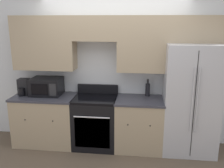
# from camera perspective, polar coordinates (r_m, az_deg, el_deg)

# --- Properties ---
(ground_plane) EXTENTS (12.00, 12.00, 0.00)m
(ground_plane) POSITION_cam_1_polar(r_m,az_deg,el_deg) (4.30, -0.51, -15.86)
(ground_plane) COLOR brown
(wall_back) EXTENTS (8.00, 0.39, 2.60)m
(wall_back) POSITION_cam_1_polar(r_m,az_deg,el_deg) (4.33, 0.64, 5.78)
(wall_back) COLOR silver
(wall_back) RESTS_ON ground_plane
(lower_cabinets_left) EXTENTS (1.08, 0.64, 0.88)m
(lower_cabinets_left) POSITION_cam_1_polar(r_m,az_deg,el_deg) (4.66, -14.82, -7.82)
(lower_cabinets_left) COLOR tan
(lower_cabinets_left) RESTS_ON ground_plane
(lower_cabinets_right) EXTENTS (0.81, 0.64, 0.88)m
(lower_cabinets_right) POSITION_cam_1_polar(r_m,az_deg,el_deg) (4.35, 6.19, -9.03)
(lower_cabinets_right) COLOR tan
(lower_cabinets_right) RESTS_ON ground_plane
(oven_range) EXTENTS (0.73, 0.65, 1.04)m
(oven_range) POSITION_cam_1_polar(r_m,az_deg,el_deg) (4.41, -3.81, -8.54)
(oven_range) COLOR black
(oven_range) RESTS_ON ground_plane
(refrigerator) EXTENTS (0.86, 0.79, 1.82)m
(refrigerator) POSITION_cam_1_polar(r_m,az_deg,el_deg) (4.33, 17.33, -3.17)
(refrigerator) COLOR #B7B7BC
(refrigerator) RESTS_ON ground_plane
(microwave) EXTENTS (0.53, 0.41, 0.30)m
(microwave) POSITION_cam_1_polar(r_m,az_deg,el_deg) (4.53, -14.73, -0.54)
(microwave) COLOR black
(microwave) RESTS_ON lower_cabinets_left
(bottle) EXTENTS (0.08, 0.08, 0.29)m
(bottle) POSITION_cam_1_polar(r_m,az_deg,el_deg) (4.37, 8.14, -1.21)
(bottle) COLOR black
(bottle) RESTS_ON lower_cabinets_right
(coffee_maker) EXTENTS (0.18, 0.23, 0.29)m
(coffee_maker) POSITION_cam_1_polar(r_m,az_deg,el_deg) (4.66, -19.53, -0.73)
(coffee_maker) COLOR black
(coffee_maker) RESTS_ON lower_cabinets_left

